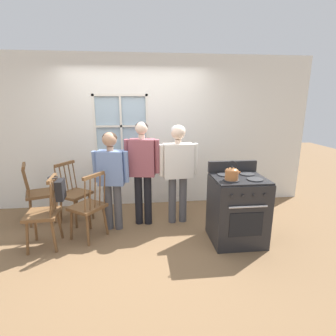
# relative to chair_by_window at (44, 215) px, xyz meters

# --- Properties ---
(ground_plane) EXTENTS (16.00, 16.00, 0.00)m
(ground_plane) POSITION_rel_chair_by_window_xyz_m (1.23, 0.03, -0.46)
(ground_plane) COLOR brown
(wall_back) EXTENTS (6.40, 0.16, 2.70)m
(wall_back) POSITION_rel_chair_by_window_xyz_m (1.24, 1.43, 0.88)
(wall_back) COLOR silver
(wall_back) RESTS_ON ground_plane
(chair_by_window) EXTENTS (0.43, 0.44, 0.97)m
(chair_by_window) POSITION_rel_chair_by_window_xyz_m (0.00, 0.00, 0.00)
(chair_by_window) COLOR brown
(chair_by_window) RESTS_ON ground_plane
(chair_near_wall) EXTENTS (0.52, 0.53, 0.97)m
(chair_near_wall) POSITION_rel_chair_by_window_xyz_m (-0.36, 0.82, 0.00)
(chair_near_wall) COLOR brown
(chair_near_wall) RESTS_ON ground_plane
(chair_center_cluster) EXTENTS (0.57, 0.58, 0.97)m
(chair_center_cluster) POSITION_rel_chair_by_window_xyz_m (0.54, 0.17, 0.00)
(chair_center_cluster) COLOR brown
(chair_center_cluster) RESTS_ON ground_plane
(chair_near_stove) EXTENTS (0.57, 0.57, 0.97)m
(chair_near_stove) POSITION_rel_chair_by_window_xyz_m (0.21, 0.75, 0.00)
(chair_near_stove) COLOR brown
(chair_near_stove) RESTS_ON ground_plane
(person_elderly_left) EXTENTS (0.53, 0.26, 1.49)m
(person_elderly_left) POSITION_rel_chair_by_window_xyz_m (0.86, 0.41, 0.44)
(person_elderly_left) COLOR #4C4C51
(person_elderly_left) RESTS_ON ground_plane
(person_teen_center) EXTENTS (0.54, 0.27, 1.62)m
(person_teen_center) POSITION_rel_chair_by_window_xyz_m (1.31, 0.54, 0.50)
(person_teen_center) COLOR black
(person_teen_center) RESTS_ON ground_plane
(person_adult_right) EXTENTS (0.61, 0.25, 1.57)m
(person_adult_right) POSITION_rel_chair_by_window_xyz_m (1.86, 0.54, 0.51)
(person_adult_right) COLOR #4C4C51
(person_adult_right) RESTS_ON ground_plane
(stove) EXTENTS (0.70, 0.68, 1.08)m
(stove) POSITION_rel_chair_by_window_xyz_m (2.59, -0.13, 0.01)
(stove) COLOR #232326
(stove) RESTS_ON ground_plane
(kettle) EXTENTS (0.21, 0.17, 0.25)m
(kettle) POSITION_rel_chair_by_window_xyz_m (2.44, -0.26, 0.56)
(kettle) COLOR #A86638
(kettle) RESTS_ON stove
(potted_plant) EXTENTS (0.17, 0.17, 0.22)m
(potted_plant) POSITION_rel_chair_by_window_xyz_m (0.78, 1.34, 0.51)
(potted_plant) COLOR #42474C
(potted_plant) RESTS_ON wall_back
(handbag) EXTENTS (0.20, 0.23, 0.31)m
(handbag) POSITION_rel_chair_by_window_xyz_m (0.23, 0.01, 0.34)
(handbag) COLOR black
(handbag) RESTS_ON chair_by_window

